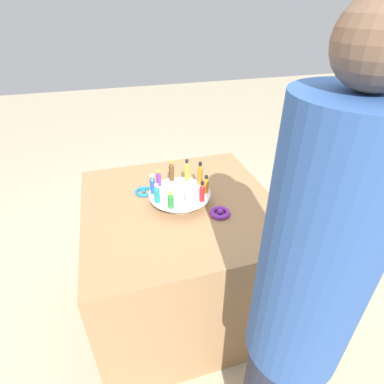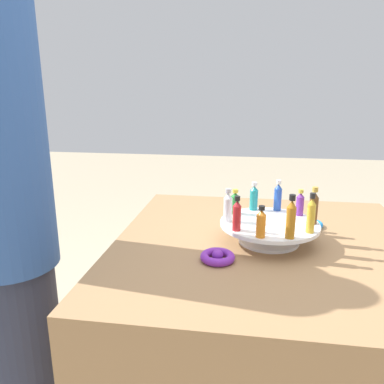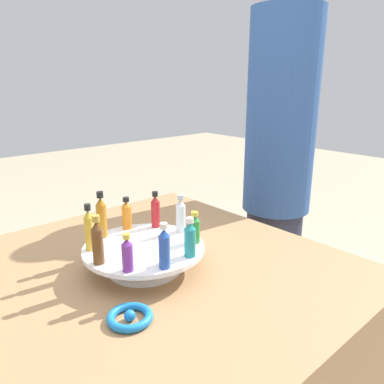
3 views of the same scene
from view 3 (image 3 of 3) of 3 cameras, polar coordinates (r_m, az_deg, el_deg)
The scene contains 14 objects.
display_stand at distance 1.01m, azimuth -7.29°, elevation -9.29°, with size 0.32×0.32×0.07m.
bottle_teal at distance 0.92m, azimuth -0.32°, elevation -7.12°, with size 0.03×0.03×0.10m.
bottle_green at distance 1.00m, azimuth 0.39°, elevation -5.56°, with size 0.03×0.03×0.09m.
bottle_clear at distance 1.07m, azimuth -1.74°, elevation -3.51°, with size 0.03×0.03×0.11m.
bottle_red at distance 1.11m, azimuth -5.59°, elevation -2.86°, with size 0.03×0.03×0.11m.
bottle_orange at distance 1.11m, azimuth -9.92°, elevation -3.37°, with size 0.03×0.03×0.10m.
bottle_amber at distance 1.06m, azimuth -13.63°, elevation -3.62°, with size 0.03×0.03×0.13m.
bottle_gold at distance 0.99m, azimuth -15.39°, elevation -5.47°, with size 0.02×0.02×0.12m.
bottle_brown at distance 0.91m, azimuth -14.19°, elevation -7.33°, with size 0.03×0.03×0.12m.
bottle_purple at distance 0.87m, azimuth -9.83°, elevation -9.28°, with size 0.03×0.03×0.09m.
bottle_blue at distance 0.87m, azimuth -4.25°, elevation -8.43°, with size 0.03×0.03×0.11m.
ribbon_bow_purple at distance 1.23m, azimuth -5.78°, elevation -6.01°, with size 0.10×0.10×0.03m.
ribbon_bow_blue at distance 0.84m, azimuth -9.45°, elevation -18.26°, with size 0.10×0.10×0.02m.
person_figure at distance 1.66m, azimuth 12.86°, elevation 2.32°, with size 0.29×0.29×1.70m.
Camera 3 is at (-0.51, -0.76, 1.26)m, focal length 35.00 mm.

